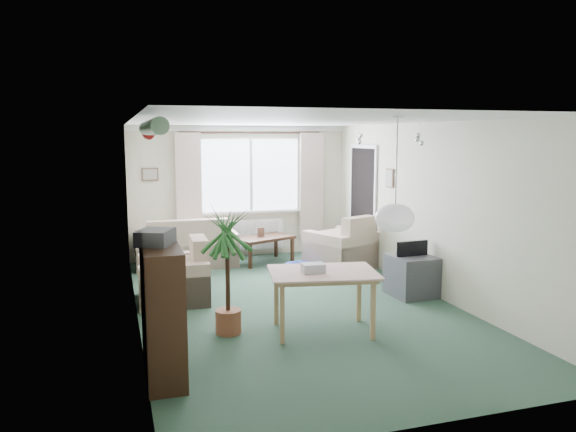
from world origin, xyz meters
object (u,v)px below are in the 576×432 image
object	(u,v)px
armchair_corner	(342,241)
pet_bed	(300,267)
sofa	(186,241)
houseplant	(228,270)
tv_cube	(411,276)
armchair_left	(173,270)
bookshelf	(162,311)
coffee_table	(264,250)
dining_table	(323,302)

from	to	relation	value
armchair_corner	pet_bed	xyz separation A→B (m)	(-0.77, -0.05, -0.40)
sofa	houseplant	bearing A→B (deg)	91.89
sofa	tv_cube	size ratio (longest dim) A/B	2.72
sofa	armchair_corner	distance (m)	2.68
armchair_left	bookshelf	world-z (taller)	bookshelf
sofa	tv_cube	xyz separation A→B (m)	(2.76, -2.79, -0.14)
coffee_table	bookshelf	xyz separation A→B (m)	(-2.10, -4.27, 0.39)
armchair_corner	houseplant	xyz separation A→B (m)	(-2.50, -2.63, 0.28)
houseplant	dining_table	world-z (taller)	houseplant
bookshelf	tv_cube	size ratio (longest dim) A/B	1.99
armchair_left	tv_cube	size ratio (longest dim) A/B	1.54
sofa	armchair_corner	size ratio (longest dim) A/B	1.68
armchair_corner	bookshelf	size ratio (longest dim) A/B	0.81
armchair_left	dining_table	world-z (taller)	armchair_left
coffee_table	tv_cube	world-z (taller)	tv_cube
armchair_corner	dining_table	xyz separation A→B (m)	(-1.47, -2.91, -0.11)
bookshelf	pet_bed	xyz separation A→B (m)	(2.53, 3.51, -0.57)
sofa	armchair_left	bearing A→B (deg)	79.52
sofa	armchair_corner	world-z (taller)	armchair_corner
houseplant	armchair_corner	bearing A→B (deg)	46.45
tv_cube	sofa	bearing A→B (deg)	132.00
dining_table	pet_bed	xyz separation A→B (m)	(0.70, 2.86, -0.29)
sofa	houseplant	world-z (taller)	houseplant
pet_bed	armchair_left	bearing A→B (deg)	-153.05
bookshelf	houseplant	size ratio (longest dim) A/B	0.85
dining_table	tv_cube	bearing A→B (deg)	30.44
coffee_table	pet_bed	distance (m)	0.89
sofa	bookshelf	bearing A→B (deg)	81.62
tv_cube	armchair_left	bearing A→B (deg)	164.18
armchair_corner	sofa	bearing A→B (deg)	-41.56
coffee_table	bookshelf	bearing A→B (deg)	-116.25
sofa	pet_bed	distance (m)	2.02
coffee_table	tv_cube	distance (m)	2.99
coffee_table	houseplant	bearing A→B (deg)	-111.33
armchair_left	pet_bed	world-z (taller)	armchair_left
dining_table	sofa	bearing A→B (deg)	105.57
bookshelf	tv_cube	world-z (taller)	bookshelf
armchair_left	pet_bed	bearing A→B (deg)	119.51
armchair_left	sofa	bearing A→B (deg)	170.56
armchair_corner	coffee_table	bearing A→B (deg)	-53.00
bookshelf	pet_bed	distance (m)	4.36
houseplant	sofa	bearing A→B (deg)	90.36
houseplant	tv_cube	xyz separation A→B (m)	(2.74, 0.73, -0.45)
tv_cube	bookshelf	bearing A→B (deg)	-157.75
coffee_table	tv_cube	bearing A→B (deg)	-61.26
houseplant	tv_cube	bearing A→B (deg)	14.90
bookshelf	houseplant	distance (m)	1.22
armchair_left	houseplant	xyz separation A→B (m)	(0.46, -1.47, 0.30)
armchair_left	coffee_table	world-z (taller)	armchair_left
armchair_left	dining_table	size ratio (longest dim) A/B	0.87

